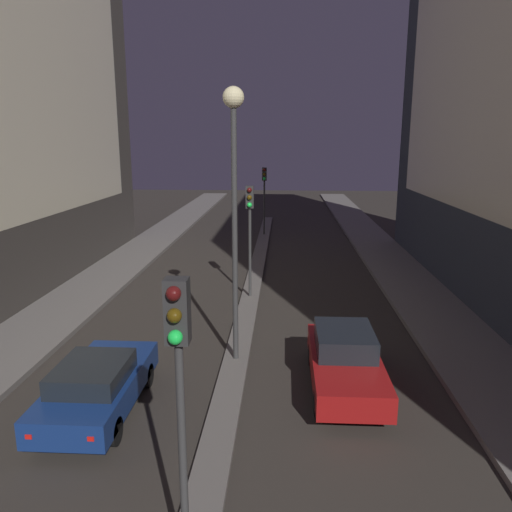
{
  "coord_description": "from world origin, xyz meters",
  "views": [
    {
      "loc": [
        1.41,
        -2.11,
        6.54
      ],
      "look_at": [
        0.35,
        16.43,
        2.25
      ],
      "focal_mm": 35.0,
      "sensor_mm": 36.0,
      "label": 1
    }
  ],
  "objects": [
    {
      "name": "median_strip",
      "position": [
        0.0,
        20.73,
        0.07
      ],
      "size": [
        0.76,
        39.45,
        0.14
      ],
      "color": "#66605B",
      "rests_on": "ground"
    },
    {
      "name": "car_right_lane",
      "position": [
        3.09,
        10.45,
        0.78
      ],
      "size": [
        1.81,
        4.56,
        1.55
      ],
      "color": "maroon",
      "rests_on": "ground"
    },
    {
      "name": "traffic_light_far",
      "position": [
        0.0,
        32.42,
        3.54
      ],
      "size": [
        0.32,
        0.42,
        4.64
      ],
      "color": "#383838",
      "rests_on": "median_strip"
    },
    {
      "name": "traffic_light_mid",
      "position": [
        0.0,
        18.02,
        3.54
      ],
      "size": [
        0.32,
        0.42,
        4.64
      ],
      "color": "#383838",
      "rests_on": "median_strip"
    },
    {
      "name": "car_left_lane",
      "position": [
        -3.09,
        8.78,
        0.74
      ],
      "size": [
        1.85,
        4.38,
        1.42
      ],
      "color": "navy",
      "rests_on": "ground"
    },
    {
      "name": "traffic_light_near",
      "position": [
        0.0,
        4.1,
        3.54
      ],
      "size": [
        0.32,
        0.42,
        4.64
      ],
      "color": "#383838",
      "rests_on": "median_strip"
    },
    {
      "name": "street_lamp",
      "position": [
        0.0,
        11.83,
        5.82
      ],
      "size": [
        0.59,
        0.59,
        7.84
      ],
      "color": "#383838",
      "rests_on": "median_strip"
    }
  ]
}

